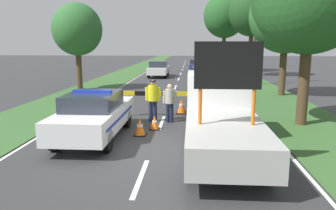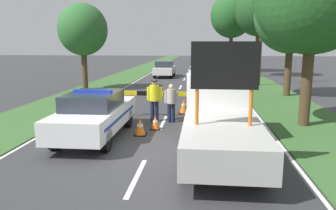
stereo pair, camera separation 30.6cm
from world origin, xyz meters
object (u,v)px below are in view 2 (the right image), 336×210
Objects in this scene: roadside_tree_far_left at (232,16)px; utility_pole at (262,27)px; queued_car_van_white at (165,69)px; roadside_tree_near_left at (259,12)px; queued_car_suv_grey at (208,76)px; police_officer at (154,97)px; traffic_cone_near_police at (155,123)px; traffic_cone_centre_front at (140,127)px; roadside_tree_mid_right at (83,30)px; traffic_cone_behind_barrier at (184,106)px; police_car at (95,114)px; road_barrier at (164,95)px; pedestrian_civilian at (171,100)px; traffic_cone_near_truck at (198,105)px; queued_car_hatch_blue at (204,65)px; work_truck at (219,114)px; roadside_tree_mid_left at (292,15)px; queued_car_sedan_black at (210,85)px.

utility_pole is at bearing -84.71° from roadside_tree_far_left.
roadside_tree_near_left is (8.85, 1.05, 5.35)m from queued_car_van_white.
police_officer is at bearing 78.41° from queued_car_suv_grey.
traffic_cone_centre_front reaches higher than traffic_cone_near_police.
roadside_tree_mid_right is 0.68× the size of utility_pole.
traffic_cone_near_police is 3.13m from traffic_cone_behind_barrier.
police_car reaches higher than road_barrier.
pedestrian_civilian reaches higher than road_barrier.
utility_pole reaches higher than traffic_cone_near_truck.
work_truck is at bearing 90.47° from queued_car_hatch_blue.
roadside_tree_far_left is at bearing 179.63° from queued_car_hatch_blue.
police_officer is 3.01m from traffic_cone_near_truck.
queued_car_van_white is (-1.86, 19.76, 0.52)m from traffic_cone_near_police.
police_car reaches higher than queued_car_hatch_blue.
road_barrier is 10.20m from roadside_tree_mid_left.
police_car is at bearing -134.76° from pedestrian_civilian.
police_car is 0.57× the size of utility_pole.
queued_car_van_white is at bearing -136.95° from roadside_tree_far_left.
roadside_tree_near_left reaches higher than police_car.
queued_car_hatch_blue is (2.42, 26.95, 0.46)m from traffic_cone_centre_front.
police_officer is at bearing -133.83° from roadside_tree_mid_left.
police_car is 9.36× the size of traffic_cone_near_police.
roadside_tree_mid_right is 12.92m from utility_pole.
queued_car_sedan_black is 19.08m from queued_car_hatch_blue.
police_officer is (1.68, 2.49, 0.22)m from police_car.
roadside_tree_near_left is at bearing -109.20° from queued_car_sedan_black.
work_truck reaches higher than traffic_cone_centre_front.
queued_car_suv_grey is 0.66× the size of roadside_tree_mid_left.
traffic_cone_near_truck is 8.65m from roadside_tree_mid_left.
queued_car_suv_grey is at bearing 137.92° from roadside_tree_mid_left.
roadside_tree_far_left is at bearing 96.41° from roadside_tree_mid_left.
traffic_cone_centre_front is (-0.48, -2.97, -0.64)m from road_barrier.
roadside_tree_near_left is at bearing 69.13° from police_car.
roadside_tree_near_left is at bearing -97.96° from work_truck.
work_truck is 11.78× the size of traffic_cone_near_police.
utility_pole is (3.89, 0.83, 3.64)m from queued_car_suv_grey.
road_barrier is 0.82× the size of queued_car_sedan_black.
queued_car_van_white is 0.53× the size of roadside_tree_near_left.
traffic_cone_near_police is 0.94m from traffic_cone_centre_front.
pedestrian_civilian is 2.93× the size of traffic_cone_near_truck.
utility_pole is (4.54, 10.13, 4.13)m from traffic_cone_near_truck.
queued_car_suv_grey is at bearing -101.77° from roadside_tree_far_left.
road_barrier is at bearing -101.46° from roadside_tree_far_left.
work_truck is 22.16m from queued_car_van_white.
queued_car_hatch_blue is at bearing 105.62° from roadside_tree_mid_left.
roadside_tree_mid_left is 17.59m from roadside_tree_far_left.
road_barrier is at bearing 96.22° from queued_car_van_white.
work_truck is at bearing -113.50° from roadside_tree_mid_left.
roadside_tree_near_left is 7.33m from utility_pole.
roadside_tree_mid_left reaches higher than pedestrian_civilian.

